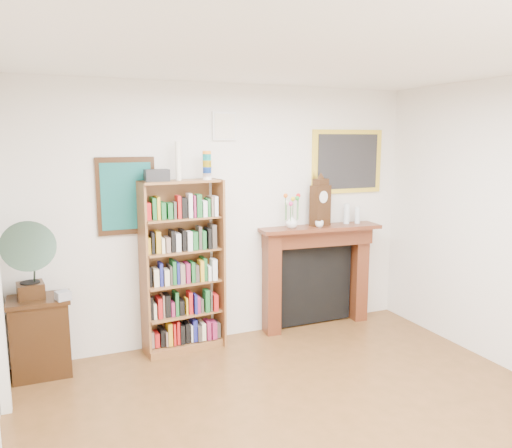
{
  "coord_description": "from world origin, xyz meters",
  "views": [
    {
      "loc": [
        -1.79,
        -2.61,
        2.21
      ],
      "look_at": [
        -0.01,
        1.6,
        1.43
      ],
      "focal_mm": 35.0,
      "sensor_mm": 36.0,
      "label": 1
    }
  ],
  "objects": [
    {
      "name": "small_picture",
      "position": [
        0.0,
        2.48,
        2.35
      ],
      "size": [
        0.26,
        0.04,
        0.3
      ],
      "color": "white",
      "rests_on": "back_wall"
    },
    {
      "name": "room",
      "position": [
        0.0,
        0.0,
        1.4
      ],
      "size": [
        4.51,
        5.01,
        2.81
      ],
      "color": "brown",
      "rests_on": "ground"
    },
    {
      "name": "mantel_clock",
      "position": [
        1.13,
        2.36,
        1.48
      ],
      "size": [
        0.26,
        0.2,
        0.54
      ],
      "rotation": [
        0.0,
        0.0,
        0.33
      ],
      "color": "black",
      "rests_on": "fireplace"
    },
    {
      "name": "bottle_right",
      "position": [
        1.62,
        2.33,
        1.32
      ],
      "size": [
        0.06,
        0.06,
        0.2
      ],
      "primitive_type": "cylinder",
      "color": "silver",
      "rests_on": "fireplace"
    },
    {
      "name": "gramophone",
      "position": [
        -1.98,
        2.19,
        1.18
      ],
      "size": [
        0.52,
        0.62,
        0.75
      ],
      "rotation": [
        0.0,
        0.0,
        0.12
      ],
      "color": "black",
      "rests_on": "side_cabinet"
    },
    {
      "name": "teal_poster",
      "position": [
        -1.05,
        2.48,
        1.65
      ],
      "size": [
        0.58,
        0.04,
        0.78
      ],
      "color": "black",
      "rests_on": "back_wall"
    },
    {
      "name": "teacup",
      "position": [
        1.06,
        2.27,
        1.26
      ],
      "size": [
        0.11,
        0.11,
        0.08
      ],
      "primitive_type": "imported",
      "rotation": [
        0.0,
        0.0,
        0.09
      ],
      "color": "silver",
      "rests_on": "fireplace"
    },
    {
      "name": "fireplace",
      "position": [
        1.1,
        2.39,
        0.72
      ],
      "size": [
        1.47,
        0.46,
        1.22
      ],
      "rotation": [
        0.0,
        0.0,
        -0.08
      ],
      "color": "#482311",
      "rests_on": "floor"
    },
    {
      "name": "side_cabinet",
      "position": [
        -1.92,
        2.28,
        0.38
      ],
      "size": [
        0.56,
        0.41,
        0.76
      ],
      "primitive_type": "cube",
      "rotation": [
        0.0,
        0.0,
        -0.02
      ],
      "color": "black",
      "rests_on": "floor"
    },
    {
      "name": "bottle_left",
      "position": [
        1.49,
        2.36,
        1.34
      ],
      "size": [
        0.07,
        0.07,
        0.24
      ],
      "primitive_type": "cylinder",
      "color": "silver",
      "rests_on": "fireplace"
    },
    {
      "name": "gilt_painting",
      "position": [
        1.55,
        2.48,
        1.95
      ],
      "size": [
        0.95,
        0.04,
        0.75
      ],
      "color": "yellow",
      "rests_on": "back_wall"
    },
    {
      "name": "cd_stack",
      "position": [
        -1.71,
        2.13,
        0.8
      ],
      "size": [
        0.15,
        0.15,
        0.08
      ],
      "primitive_type": "cube",
      "rotation": [
        0.0,
        0.0,
        0.31
      ],
      "color": "#B8BAC6",
      "rests_on": "side_cabinet"
    },
    {
      "name": "bookshelf",
      "position": [
        -0.53,
        2.33,
        1.01
      ],
      "size": [
        0.86,
        0.37,
        2.08
      ],
      "rotation": [
        0.0,
        0.0,
        0.1
      ],
      "color": "brown",
      "rests_on": "floor"
    },
    {
      "name": "flower_vase",
      "position": [
        0.74,
        2.34,
        1.29
      ],
      "size": [
        0.18,
        0.18,
        0.14
      ],
      "primitive_type": "imported",
      "rotation": [
        0.0,
        0.0,
        -0.42
      ],
      "color": "silver",
      "rests_on": "fireplace"
    }
  ]
}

